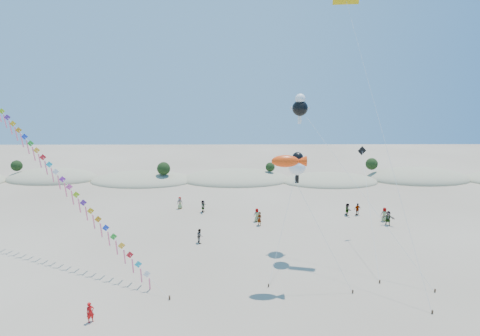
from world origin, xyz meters
name	(u,v)px	position (x,y,z in m)	size (l,w,h in m)	color
dune_ridge	(242,179)	(1.06, 45.14, 0.11)	(145.30, 11.49, 5.57)	tan
kite_train	(63,181)	(-16.50, 15.76, 7.94)	(21.28, 14.87, 15.72)	#3F2D1E
fish_kite	(289,161)	(4.69, 10.92, 10.93)	(6.95, 2.81, 11.47)	#3F2D1E
cartoon_kite_low	(297,165)	(6.16, 16.01, 9.42)	(3.97, 7.13, 10.72)	#3F2D1E
cartoon_kite_high	(300,107)	(6.81, 19.65, 14.75)	(11.37, 11.74, 16.08)	#3F2D1E
parafoil_kite	(347,4)	(10.87, 19.09, 24.51)	(5.95, 14.22, 25.41)	#3F2D1E
dark_kite	(366,179)	(13.90, 18.96, 7.19)	(1.86, 11.89, 10.21)	#3F2D1E
flyer_foreground	(90,312)	(-10.63, 4.82, 0.79)	(0.58, 0.38, 1.59)	red
beachgoers	(297,214)	(7.81, 25.95, 0.83)	(27.49, 12.07, 1.77)	slate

